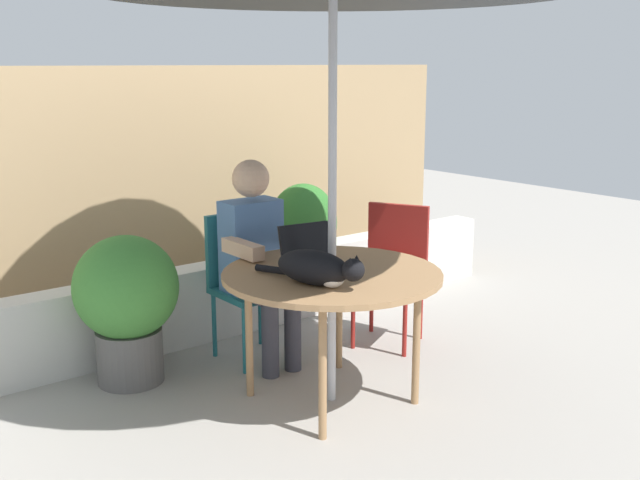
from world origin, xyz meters
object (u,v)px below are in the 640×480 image
Objects in this scene: potted_plant_by_chair at (303,240)px; patio_table at (332,281)px; laptop at (310,254)px; cat at (317,268)px; potted_plant_near_fence at (127,300)px; chair_occupied at (244,274)px; chair_empty at (393,263)px; person_seated at (258,252)px.

patio_table is at bearing -122.10° from potted_plant_by_chair.
potted_plant_by_chair is at bearing 53.98° from laptop.
potted_plant_near_fence is at bearing 117.08° from cat.
potted_plant_by_chair is at bearing 54.78° from cat.
chair_occupied is (0.00, 0.84, -0.15)m from patio_table.
chair_empty is 1.38× the size of cat.
patio_table is at bearing -50.55° from potted_plant_near_fence.
potted_plant_near_fence is 0.92× the size of potted_plant_by_chair.
potted_plant_by_chair is at bearing 38.83° from person_seated.
cat is 0.70× the size of potted_plant_by_chair.
chair_occupied is 1.00× the size of chair_empty.
person_seated is at bearing -16.12° from potted_plant_near_fence.
potted_plant_by_chair is at bearing 57.90° from patio_table.
chair_empty is 2.65× the size of laptop.
chair_empty is 0.98m from laptop.
potted_plant_near_fence is (-0.73, 0.72, -0.29)m from laptop.
patio_table is 0.68m from person_seated.
person_seated is (-0.89, 0.22, 0.17)m from chair_empty.
cat is (-1.09, -0.60, 0.28)m from chair_empty.
chair_occupied is 0.23m from person_seated.
laptop is 1.52m from potted_plant_by_chair.
chair_empty is 1.28m from cat.
chair_empty reaches higher than patio_table.
person_seated is 3.67× the size of laptop.
cat is at bearing -62.92° from potted_plant_near_fence.
potted_plant_by_chair is at bearing 16.79° from potted_plant_near_fence.
chair_empty is 1.04× the size of potted_plant_near_fence.
potted_plant_by_chair reaches higher than potted_plant_near_fence.
chair_occupied is 0.96× the size of potted_plant_by_chair.
laptop reaches higher than chair_empty.
cat is (-0.21, -0.98, 0.28)m from chair_occupied.
person_seated is at bearing 90.00° from patio_table.
laptop is 0.39× the size of potted_plant_near_fence.
potted_plant_near_fence is (-1.63, 0.43, -0.03)m from chair_empty.
patio_table is 1.25× the size of potted_plant_by_chair.
chair_empty is at bearing -88.76° from potted_plant_by_chair.
cat is (-0.21, -0.83, 0.11)m from person_seated.
potted_plant_by_chair is at bearing 31.95° from chair_occupied.
chair_occupied is 0.74m from potted_plant_near_fence.
potted_plant_by_chair is (1.08, 1.52, -0.30)m from cat.
laptop reaches higher than potted_plant_by_chair.
potted_plant_near_fence is at bearing 163.88° from person_seated.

